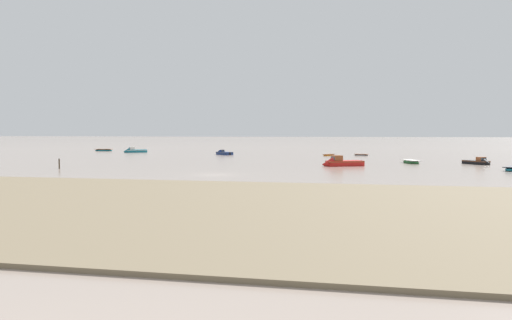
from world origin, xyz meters
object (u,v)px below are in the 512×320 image
at_px(rowboat_moored_6, 104,150).
at_px(rowboat_moored_0, 411,162).
at_px(motorboat_moored_1, 339,164).
at_px(mooring_post_near, 59,164).
at_px(motorboat_moored_0, 133,151).
at_px(rowboat_moored_2, 329,155).
at_px(motorboat_moored_4, 480,163).
at_px(rowboat_moored_5, 361,155).
at_px(motorboat_moored_2, 223,154).

bearing_deg(rowboat_moored_6, rowboat_moored_0, -29.08).
distance_m(rowboat_moored_6, motorboat_moored_1, 73.67).
bearing_deg(mooring_post_near, motorboat_moored_0, 104.82).
distance_m(motorboat_moored_0, rowboat_moored_2, 46.34).
distance_m(rowboat_moored_2, rowboat_moored_6, 58.58).
relative_size(motorboat_moored_0, motorboat_moored_1, 0.86).
xyz_separation_m(rowboat_moored_6, motorboat_moored_1, (60.16, -42.53, 0.15)).
bearing_deg(motorboat_moored_4, rowboat_moored_6, -151.69).
relative_size(motorboat_moored_0, rowboat_moored_2, 1.86).
relative_size(rowboat_moored_2, rowboat_moored_6, 0.64).
bearing_deg(rowboat_moored_0, motorboat_moored_1, -71.05).
xyz_separation_m(rowboat_moored_2, rowboat_moored_5, (6.49, 1.80, 0.00)).
distance_m(rowboat_moored_5, mooring_post_near, 59.19).
bearing_deg(rowboat_moored_6, mooring_post_near, -69.88).
bearing_deg(mooring_post_near, motorboat_moored_1, 19.34).
relative_size(rowboat_moored_0, rowboat_moored_5, 1.50).
bearing_deg(motorboat_moored_4, motorboat_moored_0, -150.41).
height_order(motorboat_moored_0, motorboat_moored_2, motorboat_moored_0).
height_order(rowboat_moored_0, rowboat_moored_5, rowboat_moored_0).
distance_m(rowboat_moored_6, motorboat_moored_4, 87.98).
bearing_deg(motorboat_moored_2, motorboat_moored_4, -163.85).
bearing_deg(motorboat_moored_4, rowboat_moored_0, -133.65).
bearing_deg(motorboat_moored_0, rowboat_moored_6, -65.51).
distance_m(rowboat_moored_0, motorboat_moored_1, 13.71).
distance_m(rowboat_moored_0, rowboat_moored_2, 25.23).
height_order(rowboat_moored_5, rowboat_moored_6, rowboat_moored_6).
bearing_deg(rowboat_moored_5, mooring_post_near, -108.91).
height_order(rowboat_moored_0, rowboat_moored_2, rowboat_moored_0).
distance_m(motorboat_moored_0, rowboat_moored_0, 65.73).
distance_m(rowboat_moored_0, mooring_post_near, 51.44).
bearing_deg(motorboat_moored_0, motorboat_moored_2, 130.89).
distance_m(rowboat_moored_2, motorboat_moored_1, 29.70).
relative_size(motorboat_moored_0, mooring_post_near, 3.55).
bearing_deg(rowboat_moored_6, motorboat_moored_4, -26.87).
bearing_deg(motorboat_moored_2, rowboat_moored_6, 21.87).
height_order(rowboat_moored_5, motorboat_moored_2, motorboat_moored_2).
bearing_deg(rowboat_moored_2, motorboat_moored_1, -132.36).
relative_size(motorboat_moored_2, mooring_post_near, 3.07).
xyz_separation_m(rowboat_moored_5, motorboat_moored_2, (-28.92, -1.53, 0.10)).
relative_size(motorboat_moored_0, motorboat_moored_4, 1.22).
relative_size(motorboat_moored_1, motorboat_moored_2, 1.34).
bearing_deg(rowboat_moored_2, rowboat_moored_6, 118.97).
relative_size(rowboat_moored_6, mooring_post_near, 2.99).
bearing_deg(rowboat_moored_0, rowboat_moored_5, 178.70).
bearing_deg(motorboat_moored_1, rowboat_moored_6, -58.29).
relative_size(rowboat_moored_5, motorboat_moored_2, 0.68).
distance_m(rowboat_moored_6, motorboat_moored_2, 36.95).
bearing_deg(mooring_post_near, motorboat_moored_2, 75.94).
bearing_deg(rowboat_moored_0, mooring_post_near, -84.85).
xyz_separation_m(rowboat_moored_5, mooring_post_near, (-39.56, -44.02, 0.54)).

